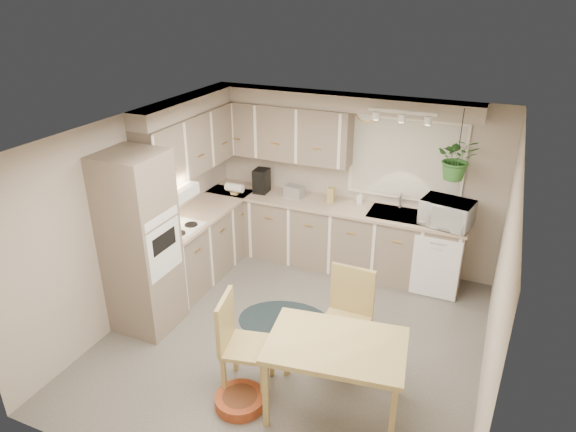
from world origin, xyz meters
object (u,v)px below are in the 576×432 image
object	(u,v)px
dining_table	(335,377)
pet_bed	(240,400)
chair_left	(248,345)
braided_rug	(285,321)
chair_back	(344,322)
microwave	(447,210)

from	to	relation	value
dining_table	pet_bed	size ratio (longest dim) A/B	2.55
chair_left	pet_bed	size ratio (longest dim) A/B	2.10
chair_left	pet_bed	distance (m)	0.53
braided_rug	chair_back	bearing A→B (deg)	-26.38
chair_back	microwave	xyz separation A→B (m)	(0.70, 1.85, 0.62)
dining_table	chair_back	size ratio (longest dim) A/B	1.17
microwave	chair_left	bearing A→B (deg)	-108.51
braided_rug	pet_bed	bearing A→B (deg)	-84.21
chair_back	pet_bed	size ratio (longest dim) A/B	2.18
pet_bed	chair_left	bearing A→B (deg)	98.61
chair_left	braided_rug	bearing A→B (deg)	173.02
dining_table	chair_left	bearing A→B (deg)	-177.77
chair_back	pet_bed	xyz separation A→B (m)	(-0.71, -0.96, -0.47)
braided_rug	pet_bed	distance (m)	1.39
chair_back	pet_bed	bearing A→B (deg)	54.94
dining_table	chair_left	distance (m)	0.88
chair_back	braided_rug	world-z (taller)	chair_back
chair_back	microwave	bearing A→B (deg)	-109.19
dining_table	pet_bed	bearing A→B (deg)	-160.05
braided_rug	microwave	distance (m)	2.40
chair_left	chair_back	world-z (taller)	chair_back
dining_table	chair_left	world-z (taller)	chair_left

